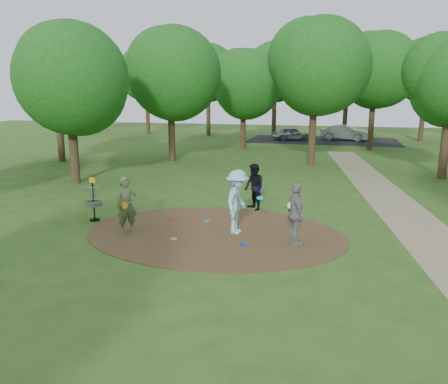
# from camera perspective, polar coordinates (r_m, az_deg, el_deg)

# --- Properties ---
(ground) EXTENTS (100.00, 100.00, 0.00)m
(ground) POSITION_cam_1_polar(r_m,az_deg,el_deg) (14.09, -1.27, -5.41)
(ground) COLOR #2D5119
(ground) RESTS_ON ground
(dirt_clearing) EXTENTS (8.40, 8.40, 0.02)m
(dirt_clearing) POSITION_cam_1_polar(r_m,az_deg,el_deg) (14.09, -1.27, -5.37)
(dirt_clearing) COLOR #47301C
(dirt_clearing) RESTS_ON ground
(footpath) EXTENTS (7.55, 39.89, 0.01)m
(footpath) POSITION_cam_1_polar(r_m,az_deg,el_deg) (15.72, 24.45, -4.63)
(footpath) COLOR #8C7A5B
(footpath) RESTS_ON ground
(parking_lot) EXTENTS (14.00, 8.00, 0.01)m
(parking_lot) POSITION_cam_1_polar(r_m,az_deg,el_deg) (43.11, 12.70, 6.59)
(parking_lot) COLOR black
(parking_lot) RESTS_ON ground
(player_observer_with_disc) EXTENTS (0.79, 0.78, 1.84)m
(player_observer_with_disc) POSITION_cam_1_polar(r_m,az_deg,el_deg) (14.22, -12.59, -1.70)
(player_observer_with_disc) COLOR #4D6138
(player_observer_with_disc) RESTS_ON ground
(player_throwing_with_disc) EXTENTS (1.26, 1.37, 2.06)m
(player_throwing_with_disc) POSITION_cam_1_polar(r_m,az_deg,el_deg) (13.86, 1.75, -1.30)
(player_throwing_with_disc) COLOR #96CEE0
(player_throwing_with_disc) RESTS_ON ground
(player_walking_with_disc) EXTENTS (1.08, 1.10, 1.79)m
(player_walking_with_disc) POSITION_cam_1_polar(r_m,az_deg,el_deg) (16.72, 3.95, 0.65)
(player_walking_with_disc) COLOR black
(player_walking_with_disc) RESTS_ON ground
(player_waiting_with_disc) EXTENTS (0.88, 1.17, 1.85)m
(player_waiting_with_disc) POSITION_cam_1_polar(r_m,az_deg,el_deg) (12.98, 9.36, -2.90)
(player_waiting_with_disc) COLOR gray
(player_waiting_with_disc) RESTS_ON ground
(disc_ground_cyan) EXTENTS (0.22, 0.22, 0.02)m
(disc_ground_cyan) POSITION_cam_1_polar(r_m,az_deg,el_deg) (15.34, -2.20, -3.78)
(disc_ground_cyan) COLOR #1882C5
(disc_ground_cyan) RESTS_ON dirt_clearing
(disc_ground_blue) EXTENTS (0.22, 0.22, 0.02)m
(disc_ground_blue) POSITION_cam_1_polar(r_m,az_deg,el_deg) (12.99, 2.50, -6.88)
(disc_ground_blue) COLOR #0B22C2
(disc_ground_blue) RESTS_ON dirt_clearing
(disc_ground_red) EXTENTS (0.22, 0.22, 0.02)m
(disc_ground_red) POSITION_cam_1_polar(r_m,az_deg,el_deg) (15.68, -6.96, -3.50)
(disc_ground_red) COLOR red
(disc_ground_red) RESTS_ON dirt_clearing
(car_left) EXTENTS (4.00, 2.78, 1.26)m
(car_left) POSITION_cam_1_polar(r_m,az_deg,el_deg) (42.84, 8.87, 7.55)
(car_left) COLOR #9B9CA2
(car_left) RESTS_ON ground
(car_right) EXTENTS (4.71, 2.28, 1.49)m
(car_right) POSITION_cam_1_polar(r_m,az_deg,el_deg) (43.55, 15.53, 7.47)
(car_right) COLOR #929499
(car_right) RESTS_ON ground
(disc_ground_orange) EXTENTS (0.22, 0.22, 0.02)m
(disc_ground_orange) POSITION_cam_1_polar(r_m,az_deg,el_deg) (13.56, -6.54, -6.10)
(disc_ground_orange) COLOR orange
(disc_ground_orange) RESTS_ON dirt_clearing
(disc_golf_basket) EXTENTS (0.63, 0.63, 1.54)m
(disc_golf_basket) POSITION_cam_1_polar(r_m,az_deg,el_deg) (15.93, -16.71, -0.55)
(disc_golf_basket) COLOR black
(disc_golf_basket) RESTS_ON ground
(tree_ring) EXTENTS (37.12, 45.75, 8.87)m
(tree_ring) POSITION_cam_1_polar(r_m,az_deg,el_deg) (21.72, 8.39, 14.68)
(tree_ring) COLOR #332316
(tree_ring) RESTS_ON ground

